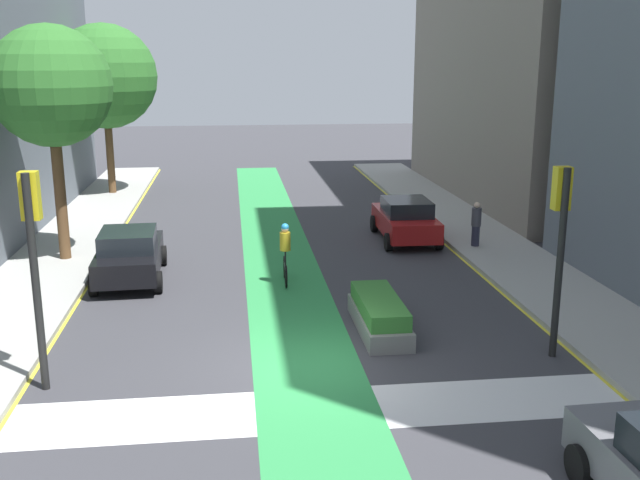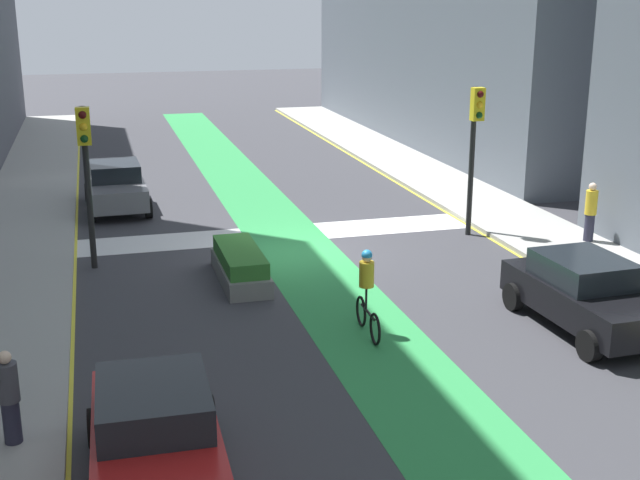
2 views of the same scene
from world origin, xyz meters
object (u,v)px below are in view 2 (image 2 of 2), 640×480
car_red_right_far (156,438)px  median_planter (240,265)px  traffic_signal_near_right (86,157)px  pedestrian_sidewalk_right_a (9,397)px  car_black_left_far (585,293)px  cyclist_in_lane (367,291)px  car_grey_right_near (116,186)px  pedestrian_sidewalk_left_a (591,211)px  traffic_signal_near_left (475,133)px

car_red_right_far → median_planter: (-2.79, -8.88, -0.40)m
traffic_signal_near_right → pedestrian_sidewalk_right_a: size_ratio=2.74×
traffic_signal_near_right → car_black_left_far: (-10.24, 7.02, -2.20)m
traffic_signal_near_right → car_red_right_far: size_ratio=1.01×
traffic_signal_near_right → pedestrian_sidewalk_right_a: bearing=81.7°
cyclist_in_lane → pedestrian_sidewalk_right_a: 7.59m
car_black_left_far → pedestrian_sidewalk_right_a: pedestrian_sidewalk_right_a is taller
cyclist_in_lane → car_black_left_far: bearing=168.6°
car_grey_right_near → pedestrian_sidewalk_right_a: bearing=82.1°
cyclist_in_lane → pedestrian_sidewalk_left_a: 9.43m
car_black_left_far → car_grey_right_near: size_ratio=1.00×
median_planter → car_red_right_far: bearing=72.6°
car_red_right_far → pedestrian_sidewalk_left_a: 16.03m
car_red_right_far → pedestrian_sidewalk_left_a: (-13.05, -9.31, 0.22)m
car_grey_right_near → car_red_right_far: same height
car_black_left_far → car_red_right_far: size_ratio=1.01×
car_black_left_far → car_grey_right_near: bearing=-55.2°
traffic_signal_near_left → car_black_left_far: (0.75, 7.38, -2.30)m
cyclist_in_lane → pedestrian_sidewalk_right_a: bearing=24.2°
cyclist_in_lane → pedestrian_sidewalk_left_a: size_ratio=1.08×
traffic_signal_near_left → car_red_right_far: size_ratio=1.05×
traffic_signal_near_left → car_grey_right_near: (10.16, -6.15, -2.30)m
traffic_signal_near_right → traffic_signal_near_left: (-10.99, -0.35, 0.10)m
cyclist_in_lane → median_planter: cyclist_in_lane is taller
car_red_right_far → median_planter: 9.32m
pedestrian_sidewalk_right_a → pedestrian_sidewalk_left_a: size_ratio=0.91×
car_red_right_far → cyclist_in_lane: size_ratio=2.28×
median_planter → pedestrian_sidewalk_right_a: bearing=55.8°
car_black_left_far → car_grey_right_near: same height
cyclist_in_lane → car_grey_right_near: bearing=-69.3°
car_black_left_far → pedestrian_sidewalk_right_a: size_ratio=2.73×
traffic_signal_near_left → car_black_left_far: 7.76m
traffic_signal_near_right → median_planter: bearing=151.4°
car_grey_right_near → median_planter: 8.90m
traffic_signal_near_left → cyclist_in_lane: traffic_signal_near_left is taller
car_black_left_far → car_red_right_far: (9.45, 3.81, 0.00)m
median_planter → car_grey_right_near: bearing=-72.0°
traffic_signal_near_right → car_black_left_far: 12.61m
car_black_left_far → car_grey_right_near: (9.41, -13.53, 0.00)m
pedestrian_sidewalk_right_a → median_planter: (-4.92, -7.25, -0.54)m
traffic_signal_near_right → pedestrian_sidewalk_right_a: 9.52m
traffic_signal_near_left → car_grey_right_near: 12.09m
traffic_signal_near_right → car_grey_right_near: 6.92m
car_black_left_far → cyclist_in_lane: 4.75m
car_red_right_far → median_planter: bearing=-107.4°
traffic_signal_near_left → car_red_right_far: 15.31m
car_red_right_far → car_grey_right_near: bearing=-90.1°
pedestrian_sidewalk_right_a → median_planter: bearing=-124.2°
pedestrian_sidewalk_right_a → car_red_right_far: bearing=142.4°
traffic_signal_near_right → cyclist_in_lane: size_ratio=2.31×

